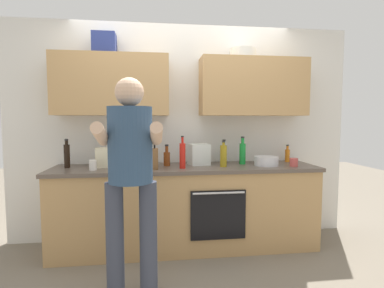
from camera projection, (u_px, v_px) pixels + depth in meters
The scene contains 18 objects.
ground_plane at pixel (186, 247), 3.30m from camera, with size 12.00×12.00×0.00m, color #756B5B.
back_wall_unit at pixel (183, 111), 3.45m from camera, with size 4.00×0.38×2.50m.
counter at pixel (187, 207), 3.26m from camera, with size 2.84×0.67×0.90m.
person_standing at pixel (131, 169), 2.31m from camera, with size 0.49×0.45×1.72m.
bottle_juice at pixel (287, 155), 3.58m from camera, with size 0.05×0.05×0.21m.
bottle_soy at pixel (67, 155), 3.13m from camera, with size 0.06×0.06×0.30m.
bottle_hotsauce at pixel (183, 155), 3.09m from camera, with size 0.06×0.06×0.34m.
bottle_vinegar at pixel (167, 158), 3.26m from camera, with size 0.07×0.07×0.23m.
bottle_water at pixel (224, 153), 3.46m from camera, with size 0.06×0.06×0.27m.
bottle_oil at pixel (223, 156), 3.20m from camera, with size 0.07×0.07×0.28m.
bottle_soda at pixel (242, 153), 3.38m from camera, with size 0.07×0.07×0.31m.
cup_coffee at pixel (93, 165), 2.98m from camera, with size 0.07×0.07×0.10m, color white.
cup_tea at pixel (133, 161), 3.31m from camera, with size 0.08×0.08×0.10m, color #33598C.
cup_ceramic at pixel (294, 162), 3.22m from camera, with size 0.09×0.09×0.09m, color #BF4C47.
mixing_bowl at pixel (266, 161), 3.29m from camera, with size 0.26×0.26×0.10m, color silver.
knife_block at pixel (153, 159), 3.06m from camera, with size 0.10×0.14×0.27m.
grocery_bag_produce at pixel (199, 154), 3.34m from camera, with size 0.22×0.19×0.23m, color silver.
grocery_bag_rice at pixel (107, 157), 3.19m from camera, with size 0.25×0.16×0.20m, color beige.
Camera 1 is at (-0.34, -3.18, 1.40)m, focal length 28.00 mm.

